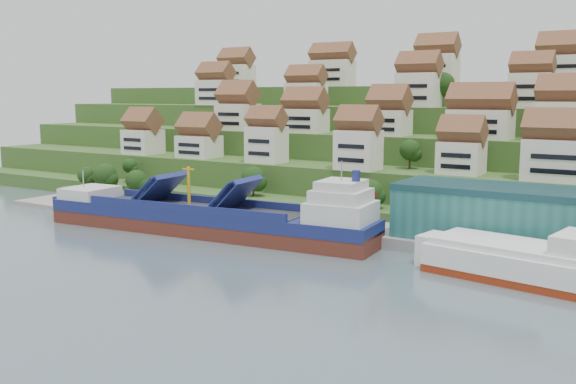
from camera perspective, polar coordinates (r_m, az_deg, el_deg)
The scene contains 11 objects.
ground at distance 123.93m, azimuth -2.23°, elevation -4.60°, with size 300.00×300.00×0.00m, color slate.
quay at distance 127.15m, azimuth 9.12°, elevation -3.86°, with size 180.00×14.00×2.20m, color gray.
pebble_beach at distance 170.77m, azimuth -16.13°, elevation -1.10°, with size 45.00×20.00×1.00m, color gray.
hillside at distance 214.88m, azimuth 13.62°, elevation 3.66°, with size 260.00×128.00×31.00m.
hillside_village at distance 174.33m, azimuth 10.58°, elevation 7.43°, with size 154.24×64.69×29.17m.
hillside_trees at distance 166.05m, azimuth 1.66°, elevation 4.40°, with size 136.04×62.43×30.94m.
warehouse at distance 119.40m, azimuth 23.85°, elevation -2.32°, with size 60.00×15.00×10.00m, color #276C66.
flagpole at distance 122.28m, azimuth 7.45°, elevation -1.55°, with size 1.28×0.16×8.00m.
beach_huts at distance 171.20m, azimuth -16.91°, elevation -0.57°, with size 14.40×3.70×2.20m.
cargo_ship at distance 131.80m, azimuth -6.69°, elevation -2.46°, with size 74.41×18.03×16.29m.
second_ship at distance 105.01m, azimuth 21.19°, elevation -6.06°, with size 33.02×16.38×9.17m.
Camera 1 is at (68.43, -99.36, 28.33)m, focal length 40.00 mm.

